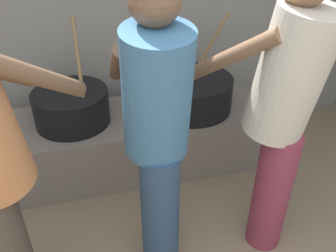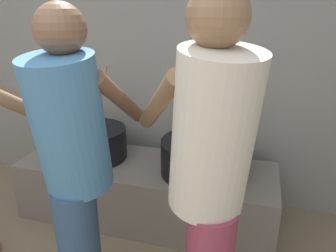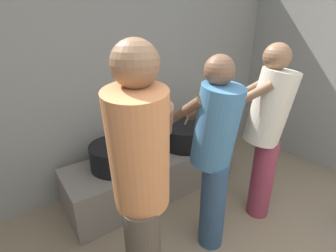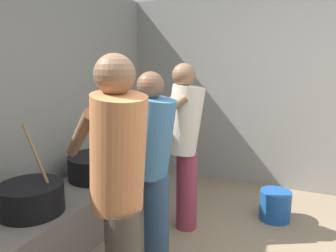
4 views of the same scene
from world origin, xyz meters
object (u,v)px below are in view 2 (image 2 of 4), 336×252
object	(u,v)px
cooking_pot_secondary	(93,143)
cook_in_cream_shirt	(211,175)
cooking_pot_main	(203,157)
cook_in_blue_shirt	(74,161)

from	to	relation	value
cooking_pot_secondary	cook_in_cream_shirt	xyz separation A→B (m)	(1.01, -0.88, 0.35)
cooking_pot_main	cook_in_blue_shirt	bearing A→B (deg)	-117.36
cook_in_blue_shirt	cooking_pot_main	bearing A→B (deg)	62.64
cooking_pot_main	cook_in_blue_shirt	world-z (taller)	cook_in_blue_shirt
cooking_pot_main	cook_in_cream_shirt	xyz separation A→B (m)	(0.17, -0.87, 0.35)
cooking_pot_main	cook_in_blue_shirt	distance (m)	1.00
cooking_pot_main	cook_in_cream_shirt	size ratio (longest dim) A/B	0.43
cooking_pot_main	cook_in_blue_shirt	xyz separation A→B (m)	(-0.44, -0.85, 0.31)
cooking_pot_secondary	cooking_pot_main	bearing A→B (deg)	-0.76
cook_in_cream_shirt	cooking_pot_main	bearing A→B (deg)	101.17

